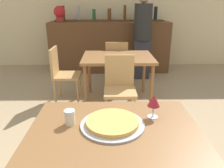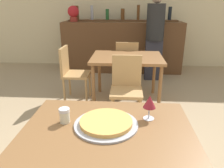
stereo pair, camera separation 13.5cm
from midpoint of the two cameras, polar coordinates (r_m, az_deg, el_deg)
name	(u,v)px [view 2 (the right image)]	position (r m, az deg, el deg)	size (l,w,h in m)	color
wall_back	(123,6)	(5.38, 3.69, 19.67)	(8.00, 0.05, 2.80)	beige
dining_table_near	(107,148)	(1.30, 1.68, -16.42)	(1.00, 0.88, 0.78)	brown
dining_table_far	(127,62)	(3.30, 5.09, 5.84)	(1.05, 0.82, 0.72)	brown
bar_counter	(122,47)	(4.97, 3.43, 9.67)	(2.60, 0.56, 1.09)	brown
bar_back_shelf	(122,18)	(5.03, 3.52, 16.88)	(2.39, 0.24, 0.34)	brown
chair_far_side_front	(126,85)	(2.79, 5.19, -0.20)	(0.40, 0.40, 0.85)	tan
chair_far_side_back	(127,62)	(3.90, 4.88, 5.82)	(0.40, 0.40, 0.85)	tan
chair_far_side_left	(72,70)	(3.43, -9.42, 3.56)	(0.40, 0.40, 0.85)	tan
pizza_tray	(106,123)	(1.33, 1.40, -10.20)	(0.39, 0.39, 0.04)	#A3A3A8
cheese_shaker	(65,115)	(1.37, -9.50, -8.13)	(0.07, 0.07, 0.09)	beige
person_standing	(155,34)	(4.38, 12.00, 12.57)	(0.34, 0.34, 1.67)	#2D2D38
wine_glass	(150,102)	(1.39, 12.57, -4.78)	(0.08, 0.08, 0.16)	silver
potted_plant	(73,13)	(4.95, -9.26, 17.90)	(0.24, 0.24, 0.33)	maroon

